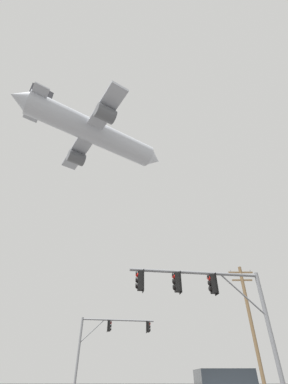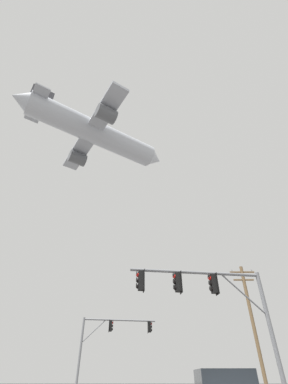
# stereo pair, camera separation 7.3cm
# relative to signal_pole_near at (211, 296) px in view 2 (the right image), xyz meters

# --- Properties ---
(signal_pole_near) EXTENTS (6.74, 1.23, 5.89)m
(signal_pole_near) POSITION_rel_signal_pole_near_xyz_m (0.00, 0.00, 0.00)
(signal_pole_near) COLOR slate
(signal_pole_near) RESTS_ON ground
(signal_pole_far) EXTENTS (6.79, 1.36, 5.97)m
(signal_pole_far) POSITION_rel_signal_pole_near_xyz_m (-6.61, 13.96, -0.05)
(signal_pole_far) COLOR slate
(signal_pole_far) RESTS_ON ground
(utility_pole) EXTENTS (2.20, 0.28, 9.74)m
(utility_pole) POSITION_rel_signal_pole_near_xyz_m (5.62, 10.53, 0.57)
(utility_pole) COLOR brown
(utility_pole) RESTS_ON ground
(airplane) EXTENTS (23.55, 18.18, 7.13)m
(airplane) POSITION_rel_signal_pole_near_xyz_m (-11.44, 16.13, 29.53)
(airplane) COLOR #B7BCC6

